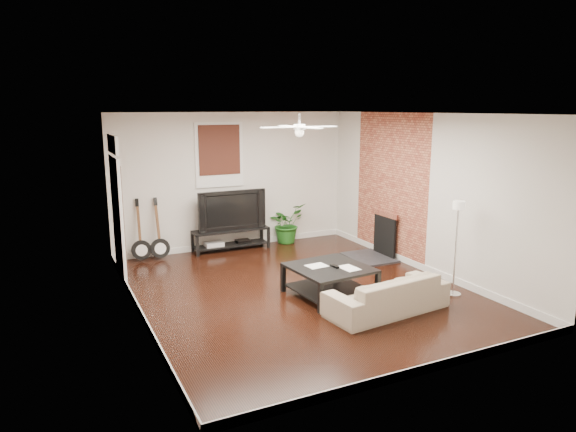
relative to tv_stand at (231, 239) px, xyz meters
name	(u,v)px	position (x,y,z in m)	size (l,w,h in m)	color
room	(299,205)	(0.16, -2.78, 1.18)	(5.01, 6.01, 2.81)	black
brick_accent	(390,186)	(2.65, -1.78, 1.18)	(0.02, 2.20, 2.80)	#974230
fireplace	(376,235)	(2.36, -1.78, 0.24)	(0.80, 1.10, 0.92)	black
window_back	(219,155)	(-0.14, 0.19, 1.73)	(1.00, 0.06, 1.30)	#3D1A10
door_left	(118,207)	(-2.30, -0.88, 1.03)	(0.08, 1.00, 2.50)	white
tv_stand	(231,239)	(0.00, 0.00, 0.00)	(1.58, 0.42, 0.44)	black
tv	(230,209)	(0.00, 0.02, 0.63)	(1.42, 0.19, 0.82)	black
coffee_table	(329,281)	(0.49, -3.18, 0.01)	(1.12, 1.12, 0.47)	black
sofa	(387,294)	(0.90, -4.11, 0.05)	(1.85, 0.72, 0.54)	#BFA58F
floor_lamp	(456,249)	(2.25, -4.01, 0.53)	(0.25, 0.25, 1.51)	white
potted_plant	(286,223)	(1.29, 0.04, 0.21)	(0.77, 0.67, 0.85)	#1F5E1B
guitar_left	(140,230)	(-1.82, -0.03, 0.39)	(0.38, 0.27, 1.22)	black
guitar_right	(159,229)	(-1.47, -0.06, 0.39)	(0.38, 0.27, 1.22)	black
ceiling_fan	(299,127)	(0.16, -2.78, 2.38)	(1.24, 1.24, 0.32)	white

